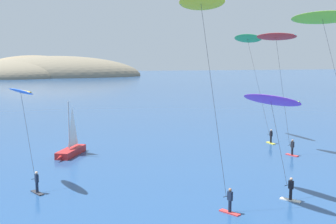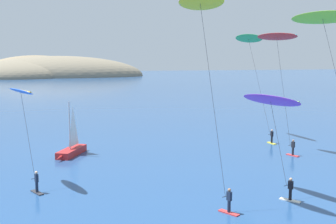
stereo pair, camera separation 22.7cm
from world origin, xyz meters
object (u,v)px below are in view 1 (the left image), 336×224
kitesurfer_lime (325,27)px  kitesurfer_blue (22,101)px  kitesurfer_red (277,46)px  kitesurfer_green (249,44)px  kitesurfer_purple (272,106)px  kitesurfer_yellow (203,19)px  sailboat_near (70,150)px

kitesurfer_lime → kitesurfer_blue: size_ratio=1.79×
kitesurfer_red → kitesurfer_lime: bearing=-95.1°
kitesurfer_lime → kitesurfer_blue: bearing=172.5°
kitesurfer_lime → kitesurfer_green: kitesurfer_lime is taller
kitesurfer_purple → kitesurfer_yellow: bearing=-175.0°
kitesurfer_yellow → kitesurfer_blue: 15.55m
sailboat_near → kitesurfer_green: kitesurfer_green is taller
sailboat_near → kitesurfer_purple: size_ratio=0.76×
kitesurfer_lime → sailboat_near: bearing=148.3°
kitesurfer_yellow → kitesurfer_red: size_ratio=1.13×
kitesurfer_green → kitesurfer_red: bearing=-96.3°
kitesurfer_purple → kitesurfer_red: bearing=60.8°
kitesurfer_yellow → kitesurfer_blue: kitesurfer_yellow is taller
kitesurfer_blue → kitesurfer_green: bearing=30.7°
kitesurfer_blue → kitesurfer_yellow: bearing=-29.6°
kitesurfer_yellow → kitesurfer_purple: bearing=5.0°
kitesurfer_blue → kitesurfer_purple: (18.07, -6.59, -0.20)m
sailboat_near → kitesurfer_lime: 27.31m
kitesurfer_yellow → kitesurfer_blue: (-12.48, 7.08, -5.98)m
kitesurfer_yellow → kitesurfer_red: 18.59m
sailboat_near → kitesurfer_yellow: size_ratio=0.40×
kitesurfer_blue → kitesurfer_red: (25.28, 6.33, 4.61)m
kitesurfer_red → kitesurfer_green: bearing=83.7°
sailboat_near → kitesurfer_blue: (-3.59, -9.65, 6.20)m
kitesurfer_blue → kitesurfer_red: bearing=14.0°
kitesurfer_purple → kitesurfer_red: 15.55m
kitesurfer_lime → kitesurfer_green: 18.93m
sailboat_near → kitesurfer_red: (21.70, -3.32, 10.82)m
sailboat_near → kitesurfer_lime: (20.84, -12.87, 12.08)m
kitesurfer_blue → kitesurfer_red: size_ratio=0.61×
kitesurfer_blue → kitesurfer_red: kitesurfer_red is taller
sailboat_near → kitesurfer_red: size_ratio=0.45×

